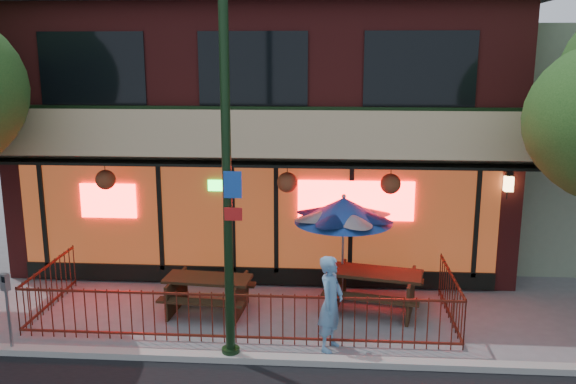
# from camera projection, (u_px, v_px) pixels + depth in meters

# --- Properties ---
(ground) EXTENTS (80.00, 80.00, 0.00)m
(ground) POSITION_uv_depth(u_px,v_px,m) (234.00, 348.00, 11.27)
(ground) COLOR gray
(ground) RESTS_ON ground
(curb) EXTENTS (80.00, 0.25, 0.12)m
(curb) POSITION_uv_depth(u_px,v_px,m) (230.00, 358.00, 10.77)
(curb) COLOR #999993
(curb) RESTS_ON ground
(restaurant_building) EXTENTS (12.96, 9.49, 8.05)m
(restaurant_building) POSITION_uv_depth(u_px,v_px,m) (271.00, 97.00, 17.29)
(restaurant_building) COLOR maroon
(restaurant_building) RESTS_ON ground
(patio_fence) EXTENTS (8.44, 2.62, 1.00)m
(patio_fence) POSITION_uv_depth(u_px,v_px,m) (238.00, 305.00, 11.62)
(patio_fence) COLOR #511B11
(patio_fence) RESTS_ON ground
(street_light) EXTENTS (0.43, 0.32, 7.00)m
(street_light) POSITION_uv_depth(u_px,v_px,m) (227.00, 186.00, 10.19)
(street_light) COLOR black
(street_light) RESTS_ON ground
(picnic_table_left) EXTENTS (1.90, 1.52, 0.76)m
(picnic_table_left) POSITION_uv_depth(u_px,v_px,m) (208.00, 289.00, 12.75)
(picnic_table_left) COLOR #302011
(picnic_table_left) RESTS_ON ground
(picnic_table_right) EXTENTS (2.25, 1.90, 0.85)m
(picnic_table_right) POSITION_uv_depth(u_px,v_px,m) (374.00, 284.00, 12.87)
(picnic_table_right) COLOR #382313
(picnic_table_right) RESTS_ON ground
(patio_umbrella) EXTENTS (2.10, 2.10, 2.40)m
(patio_umbrella) POSITION_uv_depth(u_px,v_px,m) (344.00, 210.00, 13.01)
(patio_umbrella) COLOR gray
(patio_umbrella) RESTS_ON ground
(pedestrian) EXTENTS (0.63, 0.76, 1.78)m
(pedestrian) POSITION_uv_depth(u_px,v_px,m) (331.00, 303.00, 11.05)
(pedestrian) COLOR #6297C5
(pedestrian) RESTS_ON ground
(parking_meter_near) EXTENTS (0.17, 0.16, 1.52)m
(parking_meter_near) POSITION_uv_depth(u_px,v_px,m) (7.00, 300.00, 10.85)
(parking_meter_near) COLOR gray
(parking_meter_near) RESTS_ON ground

